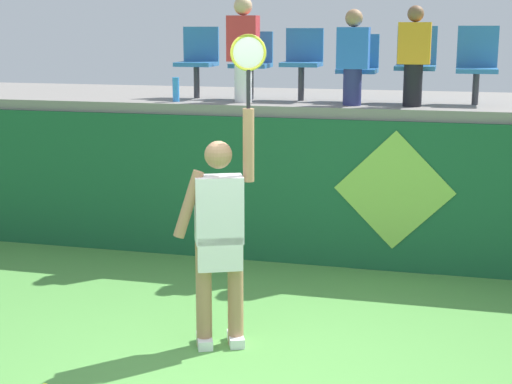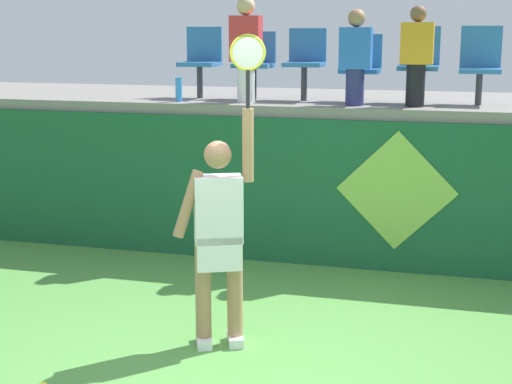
% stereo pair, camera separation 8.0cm
% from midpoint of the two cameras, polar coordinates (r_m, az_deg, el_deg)
% --- Properties ---
extents(ground_plane, '(40.00, 40.00, 0.00)m').
position_cam_midpoint_polar(ground_plane, '(5.91, -0.56, -13.83)').
color(ground_plane, '#519342').
extents(court_back_wall, '(12.79, 0.20, 1.61)m').
position_cam_midpoint_polar(court_back_wall, '(8.50, 5.05, -0.01)').
color(court_back_wall, '#195633').
rests_on(court_back_wall, ground_plane).
extents(spectator_platform, '(12.79, 2.49, 0.12)m').
position_cam_midpoint_polar(spectator_platform, '(9.54, 6.43, 6.55)').
color(spectator_platform, gray).
rests_on(spectator_platform, court_back_wall).
extents(tennis_player, '(0.71, 0.39, 2.52)m').
position_cam_midpoint_polar(tennis_player, '(6.24, -2.34, -2.95)').
color(tennis_player, white).
rests_on(tennis_player, ground_plane).
extents(water_bottle, '(0.08, 0.08, 0.28)m').
position_cam_midpoint_polar(water_bottle, '(8.98, -5.43, 7.50)').
color(water_bottle, '#338CE5').
rests_on(water_bottle, spectator_platform).
extents(stadium_chair_0, '(0.44, 0.42, 0.84)m').
position_cam_midpoint_polar(stadium_chair_0, '(9.45, -3.77, 9.79)').
color(stadium_chair_0, '#38383D').
rests_on(stadium_chair_0, spectator_platform).
extents(stadium_chair_1, '(0.44, 0.42, 0.78)m').
position_cam_midpoint_polar(stadium_chair_1, '(9.25, 0.19, 9.62)').
color(stadium_chair_1, '#38383D').
rests_on(stadium_chair_1, spectator_platform).
extents(stadium_chair_2, '(0.44, 0.42, 0.82)m').
position_cam_midpoint_polar(stadium_chair_2, '(9.12, 3.91, 9.71)').
color(stadium_chair_2, '#38383D').
rests_on(stadium_chair_2, spectator_platform).
extents(stadium_chair_3, '(0.44, 0.42, 0.76)m').
position_cam_midpoint_polar(stadium_chair_3, '(9.02, 7.97, 9.23)').
color(stadium_chair_3, '#38383D').
rests_on(stadium_chair_3, spectator_platform).
extents(stadium_chair_4, '(0.44, 0.42, 0.85)m').
position_cam_midpoint_polar(stadium_chair_4, '(8.96, 12.12, 9.41)').
color(stadium_chair_4, '#38383D').
rests_on(stadium_chair_4, spectator_platform).
extents(stadium_chair_5, '(0.44, 0.42, 0.85)m').
position_cam_midpoint_polar(stadium_chair_5, '(8.95, 16.38, 9.13)').
color(stadium_chair_5, '#38383D').
rests_on(stadium_chair_5, spectator_platform).
extents(spectator_0, '(0.34, 0.20, 1.03)m').
position_cam_midpoint_polar(spectator_0, '(8.55, 7.59, 9.86)').
color(spectator_0, navy).
rests_on(spectator_0, spectator_platform).
extents(spectator_1, '(0.34, 0.20, 1.06)m').
position_cam_midpoint_polar(spectator_1, '(8.53, 11.98, 9.81)').
color(spectator_1, black).
rests_on(spectator_1, spectator_platform).
extents(spectator_2, '(0.34, 0.21, 1.17)m').
position_cam_midpoint_polar(spectator_2, '(8.87, -0.48, 10.59)').
color(spectator_2, white).
rests_on(spectator_2, spectator_platform).
extents(wall_signage_mount, '(1.27, 0.01, 1.52)m').
position_cam_midpoint_polar(wall_signage_mount, '(8.51, 10.31, -5.76)').
color(wall_signage_mount, '#195633').
rests_on(wall_signage_mount, ground_plane).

